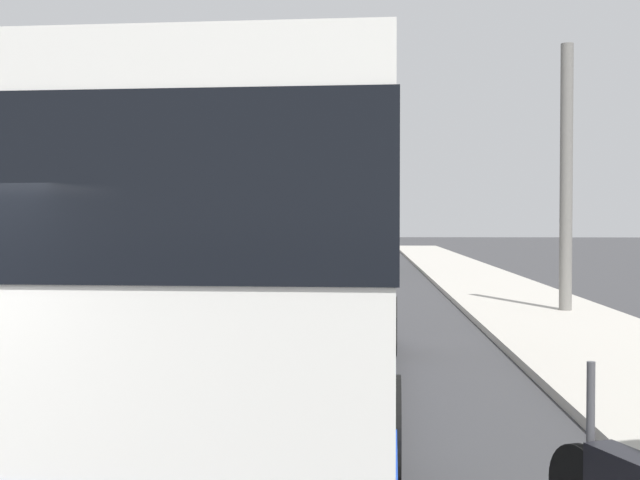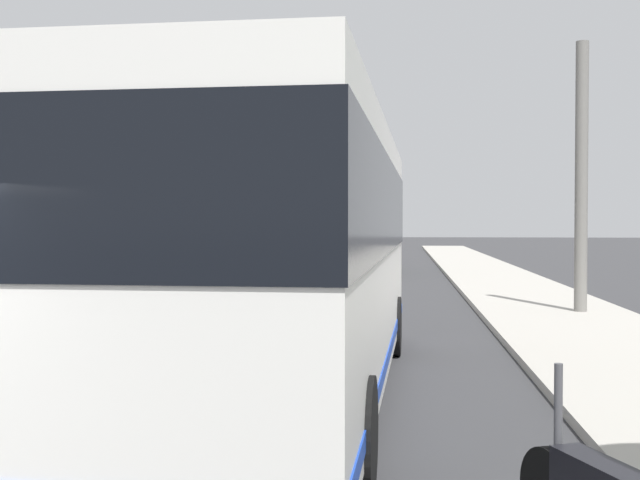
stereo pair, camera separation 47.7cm
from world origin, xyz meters
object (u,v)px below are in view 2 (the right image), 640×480
Objects in this scene: coach_bus at (289,244)px; utility_pole at (581,180)px; car_side_street at (264,259)px; car_far_distant at (359,255)px; car_ahead_same_lane at (304,247)px.

utility_pole reaches higher than coach_bus.
car_side_street reaches higher than car_far_distant.
car_side_street is at bearing 138.08° from car_far_distant.
car_ahead_same_lane is 30.03m from utility_pole.
car_far_distant reaches higher than car_ahead_same_lane.
car_side_street is 16.05m from utility_pole.
car_side_street is 0.67× the size of utility_pole.
car_far_distant is at bearing 20.87° from utility_pole.
coach_bus is at bearing 12.64° from car_side_street.
car_side_street is at bearing 12.66° from coach_bus.
car_ahead_same_lane is at bearing 21.79° from car_far_distant.
car_far_distant is at bearing 136.46° from car_side_street.
utility_pole is (-28.15, -10.14, 2.52)m from car_ahead_same_lane.
car_ahead_same_lane is 0.65× the size of utility_pole.
car_far_distant is at bearing 2.85° from coach_bus.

